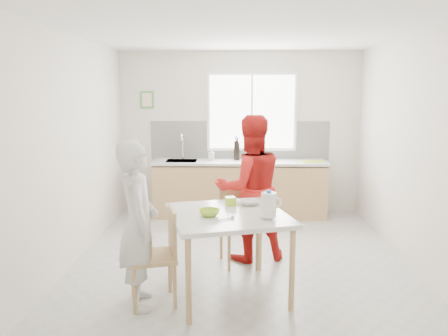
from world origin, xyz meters
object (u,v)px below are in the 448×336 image
at_px(wine_bottle_a, 236,150).
at_px(wine_bottle_b, 238,151).
at_px(chair_left, 160,251).
at_px(bowl_green, 209,213).
at_px(person_red, 250,188).
at_px(chair_far, 239,219).
at_px(milk_jug, 269,204).
at_px(dining_table, 228,222).
at_px(person_white, 138,224).
at_px(bowl_white, 249,202).

relative_size(wine_bottle_a, wine_bottle_b, 1.07).
height_order(chair_left, bowl_green, chair_left).
distance_m(person_red, wine_bottle_b, 1.98).
xyz_separation_m(wine_bottle_a, wine_bottle_b, (0.03, -0.03, -0.01)).
distance_m(chair_left, wine_bottle_a, 3.29).
relative_size(chair_far, bowl_green, 4.72).
height_order(chair_left, person_red, person_red).
bearing_deg(chair_far, milk_jug, -91.36).
bearing_deg(chair_far, bowl_green, -122.25).
height_order(dining_table, person_white, person_white).
xyz_separation_m(dining_table, milk_jug, (0.39, -0.18, 0.22)).
height_order(milk_jug, wine_bottle_a, wine_bottle_a).
bearing_deg(bowl_white, wine_bottle_a, 93.11).
height_order(person_white, person_red, person_red).
xyz_separation_m(person_red, milk_jug, (0.14, -1.16, 0.10)).
height_order(chair_far, wine_bottle_b, wine_bottle_b).
bearing_deg(bowl_white, person_white, -152.02).
bearing_deg(chair_far, chair_left, -141.39).
distance_m(dining_table, person_white, 0.87).
bearing_deg(dining_table, chair_left, -164.05).
xyz_separation_m(person_white, wine_bottle_a, (0.91, 3.21, 0.28)).
height_order(bowl_white, milk_jug, milk_jug).
bearing_deg(bowl_green, bowl_white, 46.91).
bearing_deg(chair_left, person_white, -90.00).
xyz_separation_m(bowl_white, wine_bottle_b, (-0.12, 2.62, 0.20)).
distance_m(chair_left, wine_bottle_b, 3.27).
bearing_deg(wine_bottle_a, chair_far, -89.05).
distance_m(chair_far, person_white, 1.50).
height_order(wine_bottle_a, wine_bottle_b, wine_bottle_a).
height_order(dining_table, chair_left, chair_left).
xyz_separation_m(person_red, bowl_white, (-0.03, -0.66, -0.01)).
bearing_deg(dining_table, bowl_white, 55.75).
distance_m(dining_table, milk_jug, 0.48).
bearing_deg(dining_table, wine_bottle_a, 88.53).
distance_m(chair_left, bowl_green, 0.60).
relative_size(bowl_green, wine_bottle_a, 0.63).
height_order(person_white, milk_jug, person_white).
height_order(bowl_white, wine_bottle_a, wine_bottle_a).
xyz_separation_m(person_red, bowl_green, (-0.43, -1.08, -0.00)).
height_order(chair_left, wine_bottle_a, wine_bottle_a).
height_order(bowl_green, bowl_white, bowl_green).
relative_size(chair_left, bowl_green, 4.66).
xyz_separation_m(chair_left, bowl_white, (0.87, 0.51, 0.36)).
xyz_separation_m(person_white, milk_jug, (1.23, 0.06, 0.19)).
bearing_deg(person_red, person_white, 32.28).
distance_m(person_red, milk_jug, 1.17).
bearing_deg(person_red, bowl_green, 52.46).
distance_m(person_white, bowl_white, 1.20).
distance_m(chair_far, person_red, 0.40).
relative_size(chair_far, bowl_white, 4.57).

